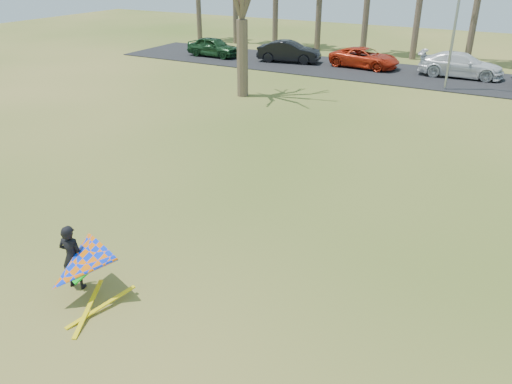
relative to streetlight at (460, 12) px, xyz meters
The scene contains 8 objects.
ground 22.55m from the streetlight, 95.61° to the right, with size 100.00×100.00×0.00m, color #2C5713.
parking_strip 5.77m from the streetlight, 125.75° to the left, with size 46.00×7.00×0.06m, color black.
streetlight is the anchor object (origin of this frame).
car_0 18.68m from the streetlight, behind, with size 1.75×4.36×1.49m, color #17391B.
car_1 12.88m from the streetlight, 165.73° to the left, with size 1.62×4.64×1.53m, color black.
car_2 8.34m from the streetlight, 149.13° to the left, with size 2.26×4.91×1.36m, color red.
car_3 5.37m from the streetlight, 89.09° to the left, with size 2.17×5.34×1.55m, color silver.
kite_flyer 25.65m from the streetlight, 99.36° to the right, with size 2.13×2.39×2.02m.
Camera 1 is at (6.34, -9.57, 7.41)m, focal length 35.00 mm.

